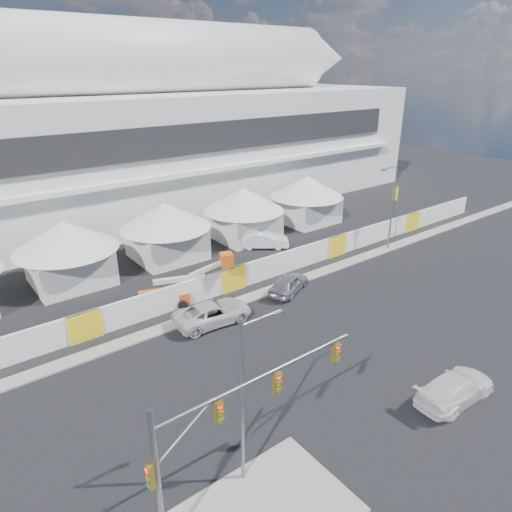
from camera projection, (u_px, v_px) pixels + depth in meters
ground at (298, 424)px, 23.35m from camera, size 160.00×160.00×0.00m
far_curb at (365, 256)px, 43.70m from camera, size 80.00×1.20×0.12m
stadium at (122, 133)px, 54.98m from camera, size 80.00×24.80×21.98m
tent_row at (119, 236)px, 39.99m from camera, size 53.40×8.40×5.40m
hoarding_fence at (233, 279)px, 36.95m from camera, size 70.00×0.25×2.00m
scaffold_tower at (361, 139)px, 73.19m from camera, size 4.40×4.40×12.00m
sedan_silver at (289, 283)px, 36.68m from camera, size 3.42×4.85×1.53m
pickup_curb at (213, 313)px, 32.27m from camera, size 3.04×5.83×1.57m
pickup_near at (455, 388)px, 24.80m from camera, size 2.37×5.40×1.54m
lot_car_a at (264, 240)px, 45.71m from camera, size 4.34×4.98×1.63m
traffic_mast at (211, 446)px, 16.94m from camera, size 9.70×0.64×6.63m
streetlight_median at (246, 392)px, 18.54m from camera, size 2.19×0.22×7.93m
streetlight_curb at (392, 202)px, 43.62m from camera, size 2.52×0.57×8.51m
boom_lift at (172, 291)px, 34.89m from camera, size 7.57×2.82×3.71m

